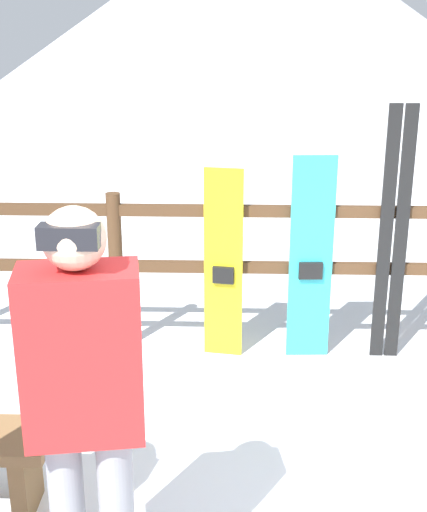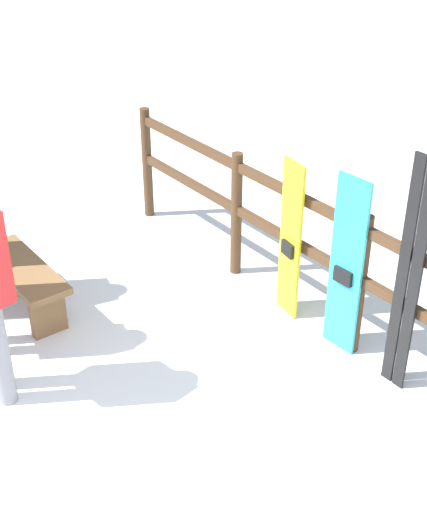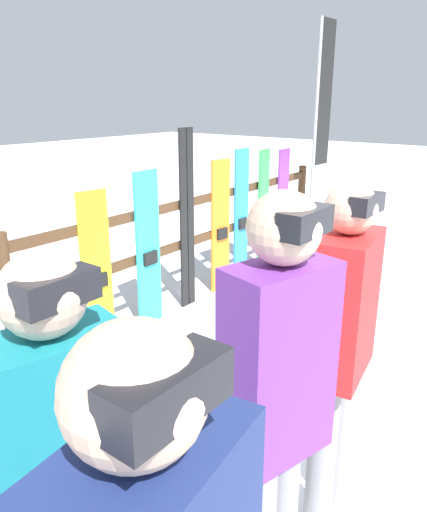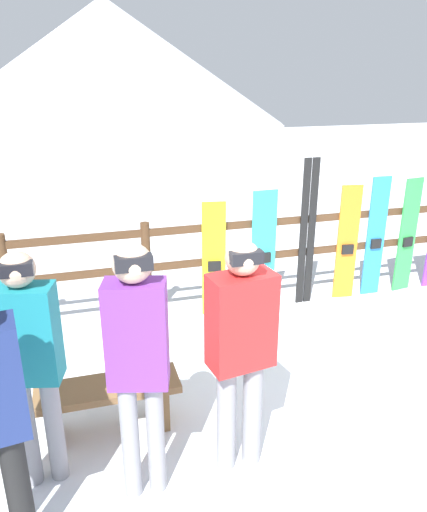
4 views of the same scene
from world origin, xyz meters
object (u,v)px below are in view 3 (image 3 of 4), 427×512
Objects in this scene: ski_pair_black at (187,221)px; snowboard_blue at (241,217)px; person_red at (340,337)px; snowboard_green at (263,212)px; rental_flag at (321,115)px; snowboard_purple at (282,207)px; snowboard_cyan at (148,250)px; snowboard_yellow at (97,273)px; person_purple at (277,398)px; snowboard_orange at (220,227)px; person_teal at (64,488)px.

snowboard_blue is at bearing -0.21° from ski_pair_black.
snowboard_green is (3.05, 2.34, -0.27)m from person_red.
rental_flag is (2.13, -0.33, 0.95)m from ski_pair_black.
snowboard_cyan is at bearing 180.00° from snowboard_purple.
snowboard_green is at bearing 0.00° from snowboard_yellow.
person_red is 1.27× the size of snowboard_yellow.
rental_flag is (2.68, -0.33, 1.13)m from snowboard_cyan.
person_red reaches higher than snowboard_yellow.
person_purple reaches higher than snowboard_orange.
ski_pair_black reaches higher than snowboard_blue.
snowboard_blue is (0.39, 0.00, 0.04)m from snowboard_orange.
rental_flag is at bearing -15.36° from snowboard_blue.
rental_flag reaches higher than snowboard_yellow.
snowboard_cyan is at bearing -180.00° from snowboard_green.
person_teal is 3.68m from ski_pair_black.
person_red is at bearing -124.92° from ski_pair_black.
snowboard_purple is 0.49× the size of rental_flag.
ski_pair_black reaches higher than person_red.
snowboard_yellow is at bearing -180.00° from snowboard_green.
snowboard_orange is at bearing -0.36° from ski_pair_black.
rental_flag is (0.73, -0.33, 1.12)m from snowboard_green.
person_purple is at bearing -126.41° from snowboard_cyan.
person_red is 3.49m from snowboard_blue.
person_teal is at bearing 155.53° from person_purple.
person_red is 1.19× the size of snowboard_cyan.
snowboard_cyan is at bearing 0.01° from snowboard_yellow.
rental_flag is at bearing -8.82° from ski_pair_black.
snowboard_blue is at bearing 164.64° from rental_flag.
person_purple is at bearing -173.72° from person_red.
snowboard_orange is at bearing -180.00° from snowboard_green.
person_teal reaches higher than snowboard_blue.
rental_flag is (3.77, 2.02, 0.84)m from person_red.
snowboard_orange is at bearing 39.99° from person_purple.
snowboard_purple is at bearing -0.11° from ski_pair_black.
ski_pair_black is at bearing 55.08° from person_red.
snowboard_purple is (4.87, 2.12, -0.30)m from person_teal.
person_red is at bearing -9.32° from person_teal.
person_purple is 0.61× the size of rental_flag.
ski_pair_black is at bearing 179.64° from snowboard_orange.
rental_flag is at bearing -11.67° from snowboard_orange.
person_purple is 5.00m from rental_flag.
person_purple is at bearing -147.11° from snowboard_green.
ski_pair_black is 0.95m from snowboard_blue.
snowboard_purple is at bearing 29.92° from person_purple.
snowboard_orange is (2.89, 2.42, -0.37)m from person_purple.
ski_pair_black is 1.88m from snowboard_purple.
snowboard_purple is at bearing 23.55° from person_teal.
person_teal is at bearing -149.12° from snowboard_orange.
person_purple is 3.37m from ski_pair_black.
person_red is 0.71m from person_purple.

